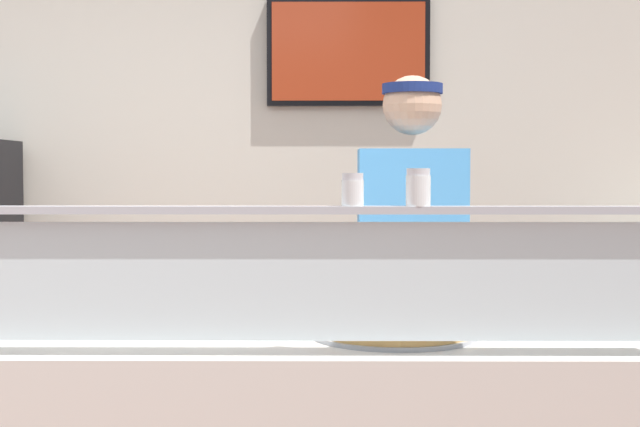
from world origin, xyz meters
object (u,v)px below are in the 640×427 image
worker_figure (413,288)px  pizza_tray (394,330)px  parmesan_shaker (353,192)px  pizza_server (408,324)px  pepper_flake_shaker (418,190)px

worker_figure → pizza_tray: bearing=-100.0°
pizza_tray → parmesan_shaker: parmesan_shaker is taller
pizza_tray → worker_figure: size_ratio=0.27×
pizza_tray → pizza_server: pizza_server is taller
parmesan_shaker → worker_figure: 1.02m
pepper_flake_shaker → worker_figure: 1.00m
pepper_flake_shaker → worker_figure: (0.08, 0.93, -0.37)m
pizza_server → worker_figure: (0.08, 0.67, 0.02)m
pizza_server → parmesan_shaker: 0.49m
worker_figure → pepper_flake_shaker: bearing=-94.7°
pepper_flake_shaker → worker_figure: worker_figure is taller
pizza_tray → pizza_server: (0.04, -0.02, 0.02)m
pizza_tray → worker_figure: bearing=80.0°
pepper_flake_shaker → worker_figure: size_ratio=0.05×
pizza_tray → worker_figure: 0.66m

